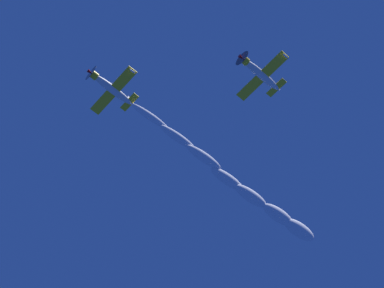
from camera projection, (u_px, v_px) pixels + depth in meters
The scene contains 3 objects.
airplane_lead at pixel (111, 88), 78.84m from camera, with size 7.60×8.11×2.52m.
airplane_left_wingman at pixel (260, 74), 78.05m from camera, with size 7.59×8.11×2.54m.
smoke_trail_lead at pixel (252, 195), 88.11m from camera, with size 32.60×21.87×3.57m.
Camera 1 is at (31.40, 22.92, 1.86)m, focal length 53.78 mm.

